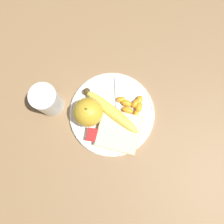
{
  "coord_description": "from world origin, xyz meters",
  "views": [
    {
      "loc": [
        0.02,
        -0.12,
        0.65
      ],
      "look_at": [
        0.0,
        0.0,
        0.03
      ],
      "focal_mm": 35.0,
      "sensor_mm": 36.0,
      "label": 1
    }
  ],
  "objects_px": {
    "apple": "(88,112)",
    "fork": "(118,114)",
    "jam_packet": "(95,136)",
    "banana": "(110,110)",
    "bread_slice": "(119,131)",
    "juice_glass": "(48,102)",
    "plate": "(112,113)"
  },
  "relations": [
    {
      "from": "apple",
      "to": "fork",
      "type": "relative_size",
      "value": 0.47
    },
    {
      "from": "apple",
      "to": "jam_packet",
      "type": "distance_m",
      "value": 0.07
    },
    {
      "from": "banana",
      "to": "jam_packet",
      "type": "bearing_deg",
      "value": -111.59
    },
    {
      "from": "bread_slice",
      "to": "jam_packet",
      "type": "xyz_separation_m",
      "value": [
        -0.07,
        -0.02,
        -0.0
      ]
    },
    {
      "from": "juice_glass",
      "to": "banana",
      "type": "bearing_deg",
      "value": 2.72
    },
    {
      "from": "banana",
      "to": "fork",
      "type": "distance_m",
      "value": 0.03
    },
    {
      "from": "plate",
      "to": "juice_glass",
      "type": "height_order",
      "value": "juice_glass"
    },
    {
      "from": "juice_glass",
      "to": "bread_slice",
      "type": "xyz_separation_m",
      "value": [
        0.21,
        -0.05,
        -0.03
      ]
    },
    {
      "from": "apple",
      "to": "jam_packet",
      "type": "height_order",
      "value": "apple"
    },
    {
      "from": "apple",
      "to": "banana",
      "type": "bearing_deg",
      "value": 18.78
    },
    {
      "from": "plate",
      "to": "apple",
      "type": "xyz_separation_m",
      "value": [
        -0.07,
        -0.02,
        0.05
      ]
    },
    {
      "from": "juice_glass",
      "to": "banana",
      "type": "relative_size",
      "value": 0.56
    },
    {
      "from": "fork",
      "to": "banana",
      "type": "bearing_deg",
      "value": -114.78
    },
    {
      "from": "plate",
      "to": "juice_glass",
      "type": "bearing_deg",
      "value": -178.9
    },
    {
      "from": "banana",
      "to": "plate",
      "type": "bearing_deg",
      "value": -37.51
    },
    {
      "from": "juice_glass",
      "to": "fork",
      "type": "bearing_deg",
      "value": 0.77
    },
    {
      "from": "banana",
      "to": "bread_slice",
      "type": "relative_size",
      "value": 1.45
    },
    {
      "from": "plate",
      "to": "apple",
      "type": "height_order",
      "value": "apple"
    },
    {
      "from": "banana",
      "to": "fork",
      "type": "xyz_separation_m",
      "value": [
        0.02,
        -0.01,
        -0.02
      ]
    },
    {
      "from": "juice_glass",
      "to": "jam_packet",
      "type": "bearing_deg",
      "value": -25.7
    },
    {
      "from": "apple",
      "to": "bread_slice",
      "type": "height_order",
      "value": "apple"
    },
    {
      "from": "apple",
      "to": "banana",
      "type": "relative_size",
      "value": 0.49
    },
    {
      "from": "jam_packet",
      "to": "juice_glass",
      "type": "bearing_deg",
      "value": 154.3
    },
    {
      "from": "apple",
      "to": "bread_slice",
      "type": "distance_m",
      "value": 0.1
    },
    {
      "from": "plate",
      "to": "fork",
      "type": "xyz_separation_m",
      "value": [
        0.02,
        -0.0,
        0.01
      ]
    },
    {
      "from": "banana",
      "to": "fork",
      "type": "relative_size",
      "value": 0.96
    },
    {
      "from": "plate",
      "to": "banana",
      "type": "height_order",
      "value": "banana"
    },
    {
      "from": "bread_slice",
      "to": "jam_packet",
      "type": "distance_m",
      "value": 0.07
    },
    {
      "from": "plate",
      "to": "jam_packet",
      "type": "height_order",
      "value": "jam_packet"
    },
    {
      "from": "bread_slice",
      "to": "fork",
      "type": "relative_size",
      "value": 0.66
    },
    {
      "from": "apple",
      "to": "juice_glass",
      "type": "bearing_deg",
      "value": 174.51
    },
    {
      "from": "plate",
      "to": "apple",
      "type": "distance_m",
      "value": 0.08
    }
  ]
}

